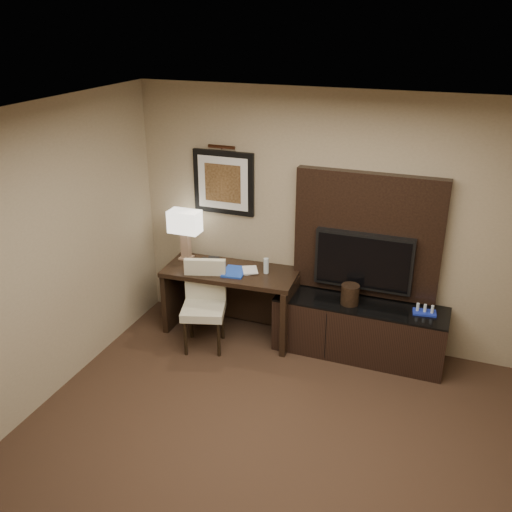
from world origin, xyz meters
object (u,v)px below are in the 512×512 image
at_px(credenza, 359,329).
at_px(water_bottle, 266,266).
at_px(desk_chair, 204,309).
at_px(desk_phone, 210,263).
at_px(minibar_tray, 425,310).
at_px(desk, 231,302).
at_px(table_lamp, 185,233).
at_px(ice_bucket, 350,294).
at_px(tv, 363,261).

xyz_separation_m(credenza, water_bottle, (-1.04, 0.02, 0.56)).
xyz_separation_m(desk_chair, desk_phone, (-0.09, 0.37, 0.37)).
distance_m(credenza, minibar_tray, 0.72).
xyz_separation_m(desk, minibar_tray, (2.06, 0.07, 0.26)).
relative_size(table_lamp, desk_phone, 2.91).
distance_m(table_lamp, desk_phone, 0.46).
distance_m(credenza, ice_bucket, 0.42).
height_order(desk_phone, water_bottle, water_bottle).
bearing_deg(desk, water_bottle, 6.29).
relative_size(tv, water_bottle, 5.92).
relative_size(tv, minibar_tray, 4.41).
bearing_deg(table_lamp, desk, -11.30).
distance_m(desk, credenza, 1.43).
xyz_separation_m(tv, water_bottle, (-1.01, -0.12, -0.16)).
xyz_separation_m(table_lamp, water_bottle, (0.98, -0.05, -0.23)).
bearing_deg(minibar_tray, desk_chair, -168.52).
bearing_deg(minibar_tray, ice_bucket, -175.62).
height_order(desk, table_lamp, table_lamp).
height_order(credenza, table_lamp, table_lamp).
relative_size(credenza, water_bottle, 10.44).
distance_m(credenza, table_lamp, 2.17).
distance_m(desk_chair, table_lamp, 0.92).
relative_size(credenza, table_lamp, 2.81).
bearing_deg(desk_chair, desk, 51.02).
bearing_deg(desk, tv, 4.35).
relative_size(tv, ice_bucket, 4.80).
bearing_deg(desk_phone, minibar_tray, -5.28).
bearing_deg(desk_chair, ice_bucket, -1.99).
height_order(tv, minibar_tray, tv).
relative_size(credenza, desk_phone, 8.20).
distance_m(ice_bucket, minibar_tray, 0.75).
relative_size(desk, credenza, 0.82).
distance_m(desk_phone, minibar_tray, 2.31).
bearing_deg(ice_bucket, table_lamp, 176.75).
distance_m(table_lamp, ice_bucket, 1.95).
distance_m(desk_chair, ice_bucket, 1.54).
distance_m(tv, desk_chair, 1.75).
relative_size(credenza, ice_bucket, 8.47).
bearing_deg(credenza, ice_bucket, -159.76).
height_order(desk, minibar_tray, desk).
bearing_deg(desk, ice_bucket, -2.95).
bearing_deg(table_lamp, credenza, -1.95).
height_order(table_lamp, ice_bucket, table_lamp).
height_order(ice_bucket, minibar_tray, ice_bucket).
distance_m(credenza, desk_phone, 1.75).
bearing_deg(minibar_tray, desk, -178.14).
xyz_separation_m(water_bottle, minibar_tray, (1.67, 0.00, -0.21)).
relative_size(desk_chair, table_lamp, 1.47).
relative_size(tv, table_lamp, 1.60).
relative_size(desk, desk_phone, 6.74).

